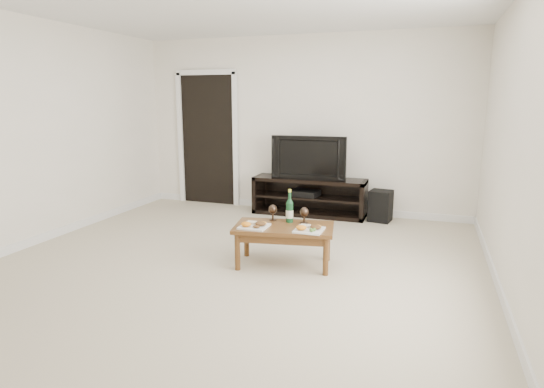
{
  "coord_description": "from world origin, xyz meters",
  "views": [
    {
      "loc": [
        1.82,
        -3.86,
        1.68
      ],
      "look_at": [
        0.29,
        0.57,
        0.7
      ],
      "focal_mm": 30.0,
      "sensor_mm": 36.0,
      "label": 1
    }
  ],
  "objects_px": {
    "television": "(310,157)",
    "coffee_table": "(284,245)",
    "media_console": "(309,196)",
    "subwoofer": "(381,206)"
  },
  "relations": [
    {
      "from": "television",
      "to": "coffee_table",
      "type": "distance_m",
      "value": 2.22
    },
    {
      "from": "media_console",
      "to": "coffee_table",
      "type": "height_order",
      "value": "media_console"
    },
    {
      "from": "coffee_table",
      "to": "subwoofer",
      "type": "bearing_deg",
      "value": 70.1
    },
    {
      "from": "subwoofer",
      "to": "coffee_table",
      "type": "xyz_separation_m",
      "value": [
        -0.76,
        -2.09,
        -0.01
      ]
    },
    {
      "from": "media_console",
      "to": "television",
      "type": "xyz_separation_m",
      "value": [
        0.0,
        0.0,
        0.59
      ]
    },
    {
      "from": "media_console",
      "to": "television",
      "type": "height_order",
      "value": "television"
    },
    {
      "from": "television",
      "to": "subwoofer",
      "type": "distance_m",
      "value": 1.22
    },
    {
      "from": "media_console",
      "to": "subwoofer",
      "type": "height_order",
      "value": "media_console"
    },
    {
      "from": "television",
      "to": "coffee_table",
      "type": "bearing_deg",
      "value": -85.1
    },
    {
      "from": "media_console",
      "to": "coffee_table",
      "type": "xyz_separation_m",
      "value": [
        0.28,
        -2.11,
        -0.07
      ]
    }
  ]
}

